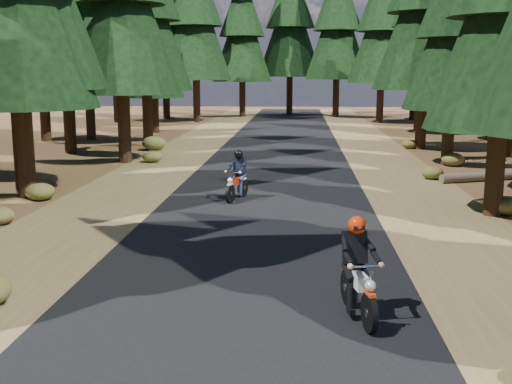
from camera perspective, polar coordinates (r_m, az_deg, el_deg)
ground at (r=13.01m, az=-0.45°, el=-5.98°), size 120.00×120.00×0.00m
road at (r=17.85m, az=0.76°, el=-1.41°), size 6.00×100.00×0.01m
shoulder_l at (r=18.67m, az=-13.48°, el=-1.18°), size 3.20×100.00×0.01m
shoulder_r at (r=18.19m, az=15.39°, el=-1.57°), size 3.20×100.00×0.01m
understory_shrubs at (r=19.82m, az=1.82°, el=0.57°), size 14.70×30.60×0.69m
rider_lead at (r=9.94m, az=9.09°, el=-8.20°), size 0.87×1.82×1.56m
rider_follow at (r=18.87m, az=-1.70°, el=0.75°), size 0.94×1.72×1.47m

